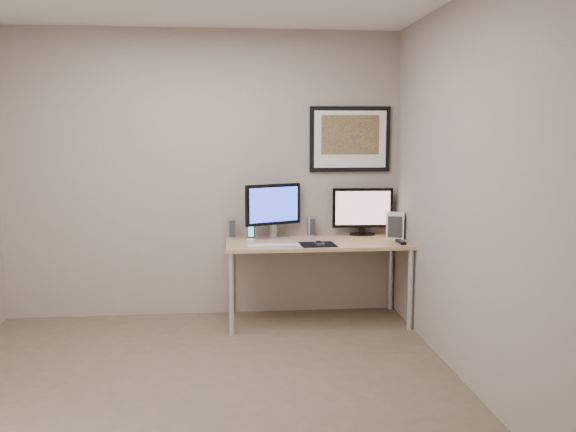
{
  "coord_description": "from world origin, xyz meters",
  "views": [
    {
      "loc": [
        0.22,
        -3.9,
        1.68
      ],
      "look_at": [
        0.72,
        1.1,
        0.99
      ],
      "focal_mm": 38.0,
      "sensor_mm": 36.0,
      "label": 1
    }
  ],
  "objects_px": {
    "speaker_right": "(311,226)",
    "desk": "(317,248)",
    "keyboard": "(273,245)",
    "fan_unit": "(395,226)",
    "monitor_tv": "(363,210)",
    "framed_art": "(350,139)",
    "monitor_large": "(273,208)",
    "speaker_left": "(231,228)",
    "phone_dock": "(251,232)"
  },
  "relations": [
    {
      "from": "monitor_tv",
      "to": "fan_unit",
      "type": "height_order",
      "value": "monitor_tv"
    },
    {
      "from": "speaker_left",
      "to": "fan_unit",
      "type": "xyz_separation_m",
      "value": [
        1.47,
        -0.21,
        0.03
      ]
    },
    {
      "from": "monitor_large",
      "to": "framed_art",
      "type": "bearing_deg",
      "value": -11.46
    },
    {
      "from": "monitor_large",
      "to": "fan_unit",
      "type": "relative_size",
      "value": 2.12
    },
    {
      "from": "monitor_large",
      "to": "keyboard",
      "type": "xyz_separation_m",
      "value": [
        -0.03,
        -0.39,
        -0.27
      ]
    },
    {
      "from": "speaker_left",
      "to": "keyboard",
      "type": "relative_size",
      "value": 0.39
    },
    {
      "from": "monitor_large",
      "to": "speaker_left",
      "type": "distance_m",
      "value": 0.43
    },
    {
      "from": "monitor_tv",
      "to": "speaker_left",
      "type": "relative_size",
      "value": 3.16
    },
    {
      "from": "keyboard",
      "to": "fan_unit",
      "type": "bearing_deg",
      "value": 12.29
    },
    {
      "from": "framed_art",
      "to": "speaker_left",
      "type": "relative_size",
      "value": 4.2
    },
    {
      "from": "framed_art",
      "to": "speaker_right",
      "type": "height_order",
      "value": "framed_art"
    },
    {
      "from": "monitor_large",
      "to": "speaker_left",
      "type": "relative_size",
      "value": 2.86
    },
    {
      "from": "monitor_tv",
      "to": "fan_unit",
      "type": "distance_m",
      "value": 0.36
    },
    {
      "from": "speaker_left",
      "to": "framed_art",
      "type": "bearing_deg",
      "value": -11.55
    },
    {
      "from": "monitor_tv",
      "to": "desk",
      "type": "bearing_deg",
      "value": -146.21
    },
    {
      "from": "desk",
      "to": "monitor_large",
      "type": "height_order",
      "value": "monitor_large"
    },
    {
      "from": "phone_dock",
      "to": "monitor_tv",
      "type": "bearing_deg",
      "value": 26.28
    },
    {
      "from": "monitor_large",
      "to": "keyboard",
      "type": "relative_size",
      "value": 1.12
    },
    {
      "from": "desk",
      "to": "framed_art",
      "type": "relative_size",
      "value": 2.13
    },
    {
      "from": "framed_art",
      "to": "monitor_tv",
      "type": "relative_size",
      "value": 1.33
    },
    {
      "from": "phone_dock",
      "to": "speaker_left",
      "type": "bearing_deg",
      "value": 164.74
    },
    {
      "from": "framed_art",
      "to": "keyboard",
      "type": "xyz_separation_m",
      "value": [
        -0.75,
        -0.54,
        -0.88
      ]
    },
    {
      "from": "desk",
      "to": "speaker_right",
      "type": "height_order",
      "value": "speaker_right"
    },
    {
      "from": "keyboard",
      "to": "speaker_left",
      "type": "bearing_deg",
      "value": 127.69
    },
    {
      "from": "desk",
      "to": "framed_art",
      "type": "xyz_separation_m",
      "value": [
        0.35,
        0.33,
        0.96
      ]
    },
    {
      "from": "speaker_left",
      "to": "phone_dock",
      "type": "xyz_separation_m",
      "value": [
        0.18,
        -0.12,
        -0.02
      ]
    },
    {
      "from": "framed_art",
      "to": "monitor_tv",
      "type": "height_order",
      "value": "framed_art"
    },
    {
      "from": "desk",
      "to": "phone_dock",
      "type": "xyz_separation_m",
      "value": [
        -0.58,
        0.13,
        0.14
      ]
    },
    {
      "from": "speaker_left",
      "to": "speaker_right",
      "type": "distance_m",
      "value": 0.73
    },
    {
      "from": "monitor_large",
      "to": "desk",
      "type": "bearing_deg",
      "value": -48.67
    },
    {
      "from": "speaker_right",
      "to": "phone_dock",
      "type": "bearing_deg",
      "value": 174.11
    },
    {
      "from": "monitor_large",
      "to": "phone_dock",
      "type": "height_order",
      "value": "monitor_large"
    },
    {
      "from": "speaker_right",
      "to": "fan_unit",
      "type": "bearing_deg",
      "value": -40.1
    },
    {
      "from": "desk",
      "to": "speaker_right",
      "type": "bearing_deg",
      "value": 94.15
    },
    {
      "from": "speaker_left",
      "to": "speaker_right",
      "type": "xyz_separation_m",
      "value": [
        0.73,
        0.04,
        -0.0
      ]
    },
    {
      "from": "framed_art",
      "to": "fan_unit",
      "type": "bearing_deg",
      "value": -39.49
    },
    {
      "from": "desk",
      "to": "monitor_large",
      "type": "relative_size",
      "value": 3.13
    },
    {
      "from": "monitor_tv",
      "to": "speaker_right",
      "type": "distance_m",
      "value": 0.51
    },
    {
      "from": "monitor_tv",
      "to": "framed_art",
      "type": "bearing_deg",
      "value": 156.92
    },
    {
      "from": "framed_art",
      "to": "monitor_large",
      "type": "height_order",
      "value": "framed_art"
    },
    {
      "from": "monitor_large",
      "to": "phone_dock",
      "type": "xyz_separation_m",
      "value": [
        -0.2,
        -0.05,
        -0.2
      ]
    },
    {
      "from": "speaker_right",
      "to": "framed_art",
      "type": "bearing_deg",
      "value": -13.65
    },
    {
      "from": "desk",
      "to": "framed_art",
      "type": "height_order",
      "value": "framed_art"
    },
    {
      "from": "framed_art",
      "to": "speaker_left",
      "type": "bearing_deg",
      "value": -175.48
    },
    {
      "from": "desk",
      "to": "keyboard",
      "type": "distance_m",
      "value": 0.46
    },
    {
      "from": "keyboard",
      "to": "fan_unit",
      "type": "height_order",
      "value": "fan_unit"
    },
    {
      "from": "desk",
      "to": "keyboard",
      "type": "relative_size",
      "value": 3.51
    },
    {
      "from": "framed_art",
      "to": "speaker_left",
      "type": "distance_m",
      "value": 1.37
    },
    {
      "from": "speaker_right",
      "to": "desk",
      "type": "bearing_deg",
      "value": -107.3
    },
    {
      "from": "speaker_left",
      "to": "desk",
      "type": "bearing_deg",
      "value": -34.02
    }
  ]
}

